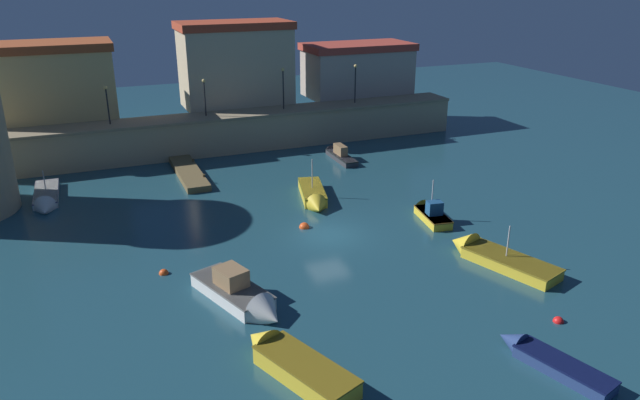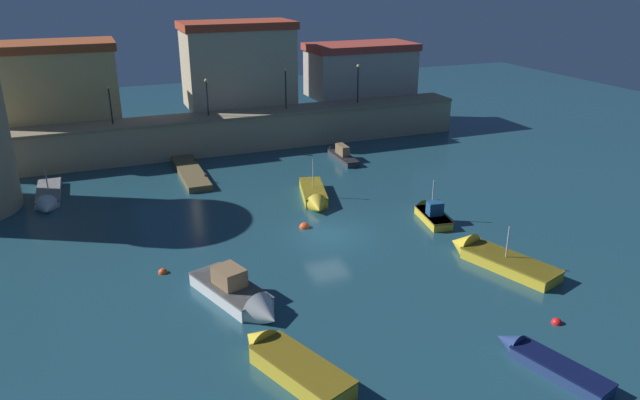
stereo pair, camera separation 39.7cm
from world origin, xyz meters
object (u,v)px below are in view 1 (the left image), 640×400
moored_boat_6 (314,197)px  mooring_buoy_0 (164,274)px  quay_lamp_3 (355,78)px  moored_boat_1 (338,154)px  moored_boat_0 (429,212)px  mooring_buoy_2 (304,228)px  moored_boat_4 (546,358)px  mooring_buoy_1 (558,322)px  quay_lamp_1 (204,91)px  quay_lamp_2 (283,82)px  moored_boat_3 (243,297)px  moored_boat_5 (492,255)px  moored_boat_2 (290,361)px  moored_boat_7 (46,200)px  quay_lamp_0 (107,98)px

moored_boat_6 → mooring_buoy_0: (-11.63, -6.94, -0.39)m
quay_lamp_3 → moored_boat_1: 9.25m
moored_boat_0 → mooring_buoy_2: 8.50m
moored_boat_0 → moored_boat_4: 16.06m
moored_boat_1 → moored_boat_4: size_ratio=1.11×
mooring_buoy_1 → moored_boat_0: bearing=85.0°
moored_boat_0 → mooring_buoy_0: moored_boat_0 is taller
moored_boat_1 → moored_boat_4: moored_boat_1 is taller
quay_lamp_1 → moored_boat_6: (4.28, -15.16, -5.18)m
quay_lamp_1 → quay_lamp_3: 14.67m
quay_lamp_3 → moored_boat_0: quay_lamp_3 is taller
quay_lamp_1 → mooring_buoy_0: bearing=-108.4°
quay_lamp_2 → moored_boat_0: quay_lamp_2 is taller
quay_lamp_1 → moored_boat_3: quay_lamp_1 is taller
quay_lamp_3 → moored_boat_5: quay_lamp_3 is taller
moored_boat_2 → quay_lamp_2: bearing=-40.3°
quay_lamp_3 → moored_boat_5: bearing=-99.2°
quay_lamp_1 → mooring_buoy_2: (2.00, -19.18, -5.57)m
moored_boat_3 → mooring_buoy_1: size_ratio=12.84×
quay_lamp_2 → moored_boat_7: bearing=-158.6°
quay_lamp_3 → mooring_buoy_1: (-5.48, -34.04, -5.82)m
mooring_buoy_1 → moored_boat_6: bearing=104.5°
quay_lamp_1 → mooring_buoy_0: size_ratio=6.25×
quay_lamp_3 → moored_boat_3: quay_lamp_3 is taller
quay_lamp_1 → quay_lamp_3: quay_lamp_3 is taller
quay_lamp_0 → moored_boat_7: bearing=-123.2°
quay_lamp_2 → quay_lamp_3: quay_lamp_2 is taller
quay_lamp_3 → moored_boat_7: quay_lamp_3 is taller
moored_boat_1 → mooring_buoy_2: moored_boat_1 is taller
mooring_buoy_2 → moored_boat_2: bearing=-113.1°
moored_boat_6 → mooring_buoy_0: bearing=-44.7°
mooring_buoy_1 → mooring_buoy_2: bearing=115.8°
moored_boat_0 → moored_boat_3: moored_boat_0 is taller
quay_lamp_2 → quay_lamp_3: size_ratio=1.03×
quay_lamp_1 → moored_boat_7: size_ratio=0.48×
quay_lamp_0 → moored_boat_5: 33.58m
moored_boat_3 → quay_lamp_1: bearing=151.9°
moored_boat_0 → moored_boat_3: bearing=121.9°
moored_boat_1 → mooring_buoy_2: 15.54m
moored_boat_7 → moored_boat_5: bearing=51.4°
mooring_buoy_1 → mooring_buoy_2: mooring_buoy_2 is taller
mooring_buoy_0 → quay_lamp_0: bearing=92.0°
quay_lamp_0 → quay_lamp_2: bearing=0.0°
moored_boat_0 → quay_lamp_1: bearing=35.4°
moored_boat_0 → mooring_buoy_0: 17.72m
moored_boat_3 → moored_boat_0: bearing=93.5°
moored_boat_7 → mooring_buoy_0: bearing=24.5°
quay_lamp_0 → quay_lamp_2: 15.46m
moored_boat_5 → quay_lamp_1: bearing=1.6°
moored_boat_1 → mooring_buoy_0: moored_boat_1 is taller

